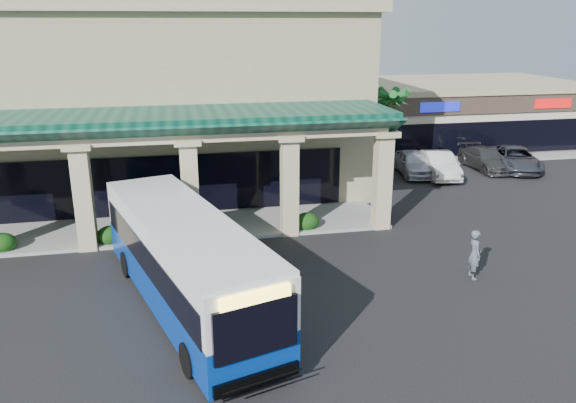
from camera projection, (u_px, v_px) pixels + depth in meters
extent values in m
plane|color=black|center=(279.00, 285.00, 21.29)|extent=(110.00, 110.00, 0.00)
imported|color=#4A535E|center=(475.00, 254.00, 21.62)|extent=(0.53, 0.76, 1.98)
imported|color=silver|center=(413.00, 163.00, 36.47)|extent=(2.58, 4.86, 1.57)
imported|color=white|center=(439.00, 165.00, 35.93)|extent=(2.49, 5.09, 1.61)
imported|color=#333436|center=(486.00, 159.00, 37.81)|extent=(2.11, 5.01, 1.44)
imported|color=#383C46|center=(515.00, 159.00, 37.68)|extent=(4.03, 6.04, 1.54)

